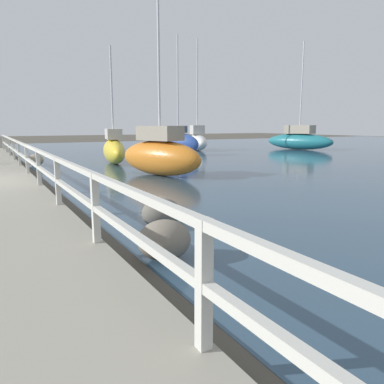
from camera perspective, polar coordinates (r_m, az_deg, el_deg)
The scene contains 9 objects.
railing at distance 12.59m, azimuth -23.24°, elevation 4.97°, with size 0.10×32.50×1.00m.
boulder_downstream at distance 19.05m, azimuth -22.75°, elevation 4.51°, with size 0.73×0.66×0.55m.
boulder_water_edge at distance 6.99m, azimuth -4.68°, elevation -3.20°, with size 0.74×0.66×0.55m.
boulder_mid_strip at distance 5.34m, azimuth -4.24°, elevation -7.30°, with size 0.77×0.69×0.58m.
sailboat_yellow at distance 19.16m, azimuth -11.83°, elevation 6.43°, with size 1.96×4.78×5.62m.
sailboat_teal at distance 30.68m, azimuth 16.02°, elevation 7.66°, with size 3.05×5.71×8.07m.
sailboat_white at distance 28.56m, azimuth 0.79°, elevation 7.87°, with size 2.53×4.39×8.04m.
sailboat_blue at distance 23.79m, azimuth -2.13°, elevation 7.55°, with size 2.02×3.37×7.25m.
sailboat_orange at distance 14.23m, azimuth -4.88°, elevation 5.72°, with size 2.51×4.15×8.05m.
Camera 1 is at (0.31, -12.49, 1.89)m, focal length 35.00 mm.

